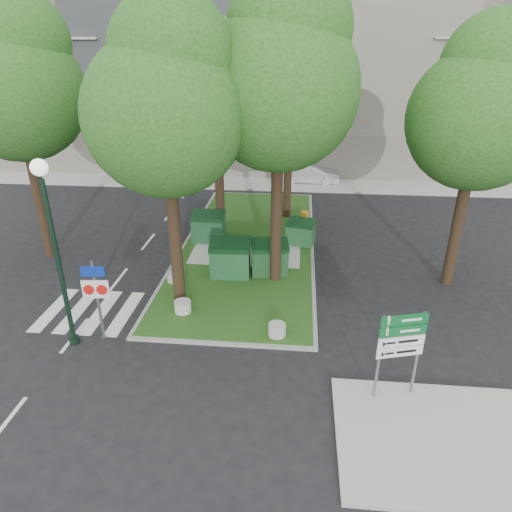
# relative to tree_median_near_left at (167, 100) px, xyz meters

# --- Properties ---
(ground) EXTENTS (120.00, 120.00, 0.00)m
(ground) POSITION_rel_tree_median_near_left_xyz_m (1.41, -2.56, -7.32)
(ground) COLOR black
(ground) RESTS_ON ground
(median_island) EXTENTS (6.00, 16.00, 0.12)m
(median_island) POSITION_rel_tree_median_near_left_xyz_m (1.91, 5.44, -7.26)
(median_island) COLOR #1C4012
(median_island) RESTS_ON ground
(median_kerb) EXTENTS (6.30, 16.30, 0.10)m
(median_kerb) POSITION_rel_tree_median_near_left_xyz_m (1.91, 5.44, -7.27)
(median_kerb) COLOR gray
(median_kerb) RESTS_ON ground
(sidewalk_corner) EXTENTS (5.00, 4.00, 0.12)m
(sidewalk_corner) POSITION_rel_tree_median_near_left_xyz_m (7.91, -6.06, -7.26)
(sidewalk_corner) COLOR #999993
(sidewalk_corner) RESTS_ON ground
(building_sidewalk) EXTENTS (42.00, 3.00, 0.12)m
(building_sidewalk) POSITION_rel_tree_median_near_left_xyz_m (1.41, 15.94, -7.26)
(building_sidewalk) COLOR #999993
(building_sidewalk) RESTS_ON ground
(zebra_crossing) EXTENTS (5.00, 3.00, 0.01)m
(zebra_crossing) POSITION_rel_tree_median_near_left_xyz_m (-2.34, -1.06, -7.31)
(zebra_crossing) COLOR silver
(zebra_crossing) RESTS_ON ground
(apartment_building) EXTENTS (41.00, 12.00, 16.00)m
(apartment_building) POSITION_rel_tree_median_near_left_xyz_m (1.41, 23.44, 0.68)
(apartment_building) COLOR tan
(apartment_building) RESTS_ON ground
(tree_median_near_left) EXTENTS (5.20, 5.20, 10.53)m
(tree_median_near_left) POSITION_rel_tree_median_near_left_xyz_m (0.00, 0.00, 0.00)
(tree_median_near_left) COLOR black
(tree_median_near_left) RESTS_ON ground
(tree_median_near_right) EXTENTS (5.60, 5.60, 11.46)m
(tree_median_near_right) POSITION_rel_tree_median_near_left_xyz_m (3.50, 2.00, 0.67)
(tree_median_near_right) COLOR black
(tree_median_near_right) RESTS_ON ground
(tree_median_mid) EXTENTS (4.80, 4.80, 9.99)m
(tree_median_mid) POSITION_rel_tree_median_near_left_xyz_m (0.50, 6.50, -0.34)
(tree_median_mid) COLOR black
(tree_median_mid) RESTS_ON ground
(tree_median_far) EXTENTS (5.80, 5.80, 11.93)m
(tree_median_far) POSITION_rel_tree_median_near_left_xyz_m (3.70, 9.50, 1.00)
(tree_median_far) COLOR black
(tree_median_far) RESTS_ON ground
(tree_street_left) EXTENTS (5.40, 5.40, 11.00)m
(tree_street_left) POSITION_rel_tree_median_near_left_xyz_m (-7.00, 3.50, 0.33)
(tree_street_left) COLOR black
(tree_street_left) RESTS_ON ground
(tree_street_right) EXTENTS (5.00, 5.00, 10.06)m
(tree_street_right) POSITION_rel_tree_median_near_left_xyz_m (10.50, 2.50, -0.33)
(tree_street_right) COLOR black
(tree_street_right) RESTS_ON ground
(dumpster_a) EXTENTS (1.58, 1.11, 1.46)m
(dumpster_a) POSITION_rel_tree_median_near_left_xyz_m (-0.06, 5.63, -6.50)
(dumpster_a) COLOR #0F391C
(dumpster_a) RESTS_ON median_island
(dumpster_b) EXTENTS (1.70, 1.22, 1.54)m
(dumpster_b) POSITION_rel_tree_median_near_left_xyz_m (1.54, 2.12, -6.46)
(dumpster_b) COLOR #12401F
(dumpster_b) RESTS_ON median_island
(dumpster_c) EXTENTS (1.67, 1.28, 1.43)m
(dumpster_c) POSITION_rel_tree_median_near_left_xyz_m (3.14, 2.46, -6.51)
(dumpster_c) COLOR #0F3515
(dumpster_c) RESTS_ON median_island
(dumpster_d) EXTENTS (1.48, 1.17, 1.23)m
(dumpster_d) POSITION_rel_tree_median_near_left_xyz_m (4.41, 5.66, -6.61)
(dumpster_d) COLOR #14411E
(dumpster_d) RESTS_ON median_island
(bollard_left) EXTENTS (0.53, 0.53, 0.38)m
(bollard_left) POSITION_rel_tree_median_near_left_xyz_m (-0.69, 1.32, -7.01)
(bollard_left) COLOR gray
(bollard_left) RESTS_ON median_island
(bollard_right) EXTENTS (0.58, 0.58, 0.41)m
(bollard_right) POSITION_rel_tree_median_near_left_xyz_m (3.71, -2.06, -6.99)
(bollard_right) COLOR #A2A39E
(bollard_right) RESTS_ON median_island
(bollard_mid) EXTENTS (0.60, 0.60, 0.43)m
(bollard_mid) POSITION_rel_tree_median_near_left_xyz_m (0.25, -0.94, -6.98)
(bollard_mid) COLOR #ABAAA5
(bollard_mid) RESTS_ON median_island
(litter_bin) EXTENTS (0.40, 0.40, 0.69)m
(litter_bin) POSITION_rel_tree_median_near_left_xyz_m (4.61, 8.40, -6.85)
(litter_bin) COLOR #BF8116
(litter_bin) RESTS_ON median_island
(street_lamp) EXTENTS (0.48, 0.48, 6.08)m
(street_lamp) POSITION_rel_tree_median_near_left_xyz_m (-2.91, -2.95, -3.49)
(street_lamp) COLOR black
(street_lamp) RESTS_ON ground
(traffic_sign_pole) EXTENTS (0.86, 0.12, 2.86)m
(traffic_sign_pole) POSITION_rel_tree_median_near_left_xyz_m (-2.03, -2.64, -5.48)
(traffic_sign_pole) COLOR slate
(traffic_sign_pole) RESTS_ON ground
(directional_sign) EXTENTS (1.26, 0.39, 2.59)m
(directional_sign) POSITION_rel_tree_median_near_left_xyz_m (7.05, -4.56, -5.48)
(directional_sign) COLOR slate
(directional_sign) RESTS_ON sidewalk_corner
(car_white) EXTENTS (4.30, 2.04, 1.42)m
(car_white) POSITION_rel_tree_median_near_left_xyz_m (-5.03, 16.52, -6.61)
(car_white) COLOR silver
(car_white) RESTS_ON ground
(car_silver) EXTENTS (4.10, 1.43, 1.35)m
(car_silver) POSITION_rel_tree_median_near_left_xyz_m (4.91, 16.59, -6.64)
(car_silver) COLOR #ACAEB4
(car_silver) RESTS_ON ground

